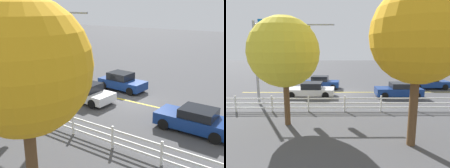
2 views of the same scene
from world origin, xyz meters
TOP-DOWN VIEW (x-y plane):
  - ground_plane at (0.00, 0.00)m, footprint 120.00×120.00m
  - lane_center_stripe at (-4.00, 0.00)m, footprint 28.00×0.16m
  - signal_assembly at (4.94, 3.98)m, footprint 6.40×0.38m
  - car_0 at (-5.60, 2.11)m, footprint 4.20×1.92m
  - car_1 at (2.65, 1.81)m, footprint 4.60×2.11m
  - car_2 at (-10.23, -1.87)m, footprint 4.38×1.89m
  - car_3 at (1.92, -2.00)m, footprint 4.00×2.00m
  - white_rail_fence at (-3.00, 6.26)m, footprint 26.10×0.10m
  - tree_0 at (3.09, 8.67)m, footprint 3.95×3.95m
  - tree_1 at (-3.28, 11.20)m, footprint 4.19×4.19m

SIDE VIEW (x-z plane):
  - ground_plane at x=0.00m, z-range 0.00..0.00m
  - lane_center_stripe at x=-4.00m, z-range 0.00..0.01m
  - white_rail_fence at x=-3.00m, z-range 0.03..1.18m
  - car_1 at x=2.65m, z-range -0.04..1.32m
  - car_0 at x=-5.60m, z-range -0.02..1.34m
  - car_3 at x=1.92m, z-range -0.03..1.41m
  - car_2 at x=-10.23m, z-range -0.04..1.45m
  - tree_0 at x=3.09m, z-range 1.12..7.35m
  - signal_assembly at x=4.94m, z-range 1.34..8.07m
  - tree_1 at x=-3.28m, z-range 1.43..8.51m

